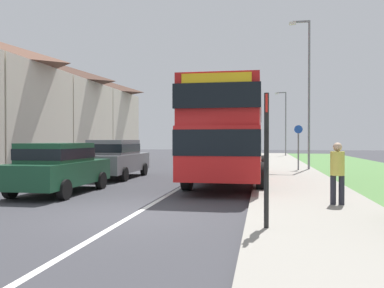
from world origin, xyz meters
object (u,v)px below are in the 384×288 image
at_px(double_decker_bus, 230,130).
at_px(parked_car_grey, 115,157).
at_px(bus_stop_sign, 266,151).
at_px(street_lamp_mid, 307,86).
at_px(cycle_route_sign, 298,146).
at_px(parked_car_dark_green, 58,166).
at_px(pedestrian_at_stop, 337,170).
at_px(street_lamp_far, 285,119).

height_order(double_decker_bus, parked_car_grey, double_decker_bus).
xyz_separation_m(bus_stop_sign, street_lamp_mid, (2.36, 15.23, 3.18)).
height_order(cycle_route_sign, street_lamp_mid, street_lamp_mid).
distance_m(parked_car_dark_green, parked_car_grey, 5.25).
height_order(double_decker_bus, pedestrian_at_stop, double_decker_bus).
xyz_separation_m(parked_car_grey, pedestrian_at_stop, (8.41, -6.68, 0.03)).
relative_size(pedestrian_at_stop, bus_stop_sign, 0.64).
xyz_separation_m(pedestrian_at_stop, street_lamp_far, (0.37, 30.99, 2.86)).
distance_m(parked_car_grey, street_lamp_mid, 11.26).
bearing_deg(cycle_route_sign, parked_car_grey, -150.20).
distance_m(double_decker_bus, parked_car_dark_green, 6.79).
distance_m(parked_car_grey, cycle_route_sign, 9.77).
height_order(bus_stop_sign, cycle_route_sign, bus_stop_sign).
relative_size(parked_car_grey, street_lamp_mid, 0.54).
distance_m(parked_car_dark_green, street_lamp_far, 30.96).
bearing_deg(street_lamp_far, pedestrian_at_stop, -90.69).
relative_size(parked_car_dark_green, cycle_route_sign, 1.68).
xyz_separation_m(pedestrian_at_stop, bus_stop_sign, (-1.77, -2.94, 0.56)).
height_order(double_decker_bus, parked_car_dark_green, double_decker_bus).
bearing_deg(bus_stop_sign, cycle_route_sign, 82.81).
distance_m(parked_car_grey, bus_stop_sign, 11.71).
relative_size(cycle_route_sign, street_lamp_far, 0.38).
xyz_separation_m(pedestrian_at_stop, cycle_route_sign, (0.05, 11.53, 0.45)).
bearing_deg(parked_car_dark_green, double_decker_bus, 39.30).
bearing_deg(parked_car_grey, street_lamp_far, 70.14).
bearing_deg(parked_car_grey, street_lamp_mid, 31.93).
height_order(double_decker_bus, street_lamp_mid, street_lamp_mid).
distance_m(parked_car_dark_green, street_lamp_mid, 14.56).
bearing_deg(bus_stop_sign, pedestrian_at_stop, 58.98).
relative_size(parked_car_dark_green, parked_car_grey, 0.94).
bearing_deg(street_lamp_mid, street_lamp_far, 90.67).
bearing_deg(cycle_route_sign, street_lamp_mid, 54.80).
distance_m(double_decker_bus, bus_stop_sign, 8.73).
height_order(bus_stop_sign, street_lamp_far, street_lamp_far).
bearing_deg(parked_car_dark_green, parked_car_grey, 91.06).
bearing_deg(street_lamp_mid, double_decker_bus, -119.40).
xyz_separation_m(cycle_route_sign, street_lamp_far, (0.32, 19.47, 2.41)).
xyz_separation_m(double_decker_bus, parked_car_grey, (-5.27, 1.02, -1.19)).
bearing_deg(parked_car_grey, bus_stop_sign, -55.38).
relative_size(parked_car_grey, bus_stop_sign, 1.73).
xyz_separation_m(street_lamp_mid, street_lamp_far, (-0.22, 18.70, -0.88)).
bearing_deg(double_decker_bus, pedestrian_at_stop, -60.92).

